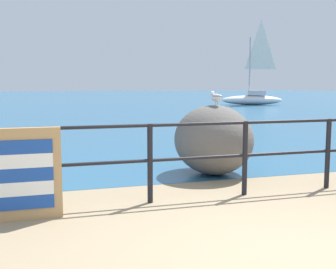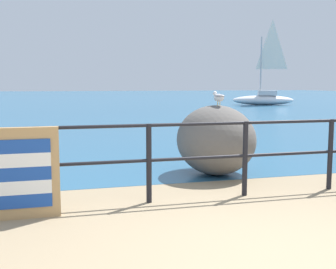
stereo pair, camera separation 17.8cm
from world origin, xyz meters
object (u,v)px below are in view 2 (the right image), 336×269
object	(u,v)px
folded_deckchair_stack	(21,173)
seagull	(219,97)
breakwater_boulder_main	(216,140)
sailboat	(264,95)

from	to	relation	value
folded_deckchair_stack	seagull	distance (m)	3.50
seagull	breakwater_boulder_main	bearing A→B (deg)	10.03
breakwater_boulder_main	seagull	distance (m)	0.73
breakwater_boulder_main	seagull	bearing A→B (deg)	-68.69
folded_deckchair_stack	breakwater_boulder_main	bearing A→B (deg)	28.70
breakwater_boulder_main	sailboat	size ratio (longest dim) A/B	0.24
seagull	sailboat	bearing A→B (deg)	-41.01
folded_deckchair_stack	breakwater_boulder_main	size ratio (longest dim) A/B	0.70
seagull	sailboat	distance (m)	24.59
folded_deckchair_stack	sailboat	distance (m)	27.51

